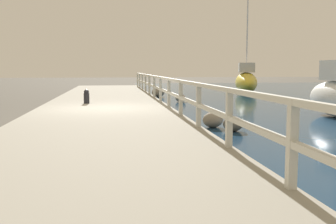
{
  "coord_description": "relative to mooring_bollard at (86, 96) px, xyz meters",
  "views": [
    {
      "loc": [
        0.23,
        -13.22,
        1.63
      ],
      "look_at": [
        1.67,
        -3.22,
        0.51
      ],
      "focal_mm": 42.0,
      "sensor_mm": 36.0,
      "label": 1
    }
  ],
  "objects": [
    {
      "name": "mooring_bollard",
      "position": [
        0.0,
        0.0,
        0.0
      ],
      "size": [
        0.21,
        0.21,
        0.53
      ],
      "color": "black",
      "rests_on": "dock_walkway"
    },
    {
      "name": "boulder_upstream",
      "position": [
        4.06,
        -5.34,
        -0.38
      ],
      "size": [
        0.53,
        0.48,
        0.4
      ],
      "color": "#666056",
      "rests_on": "ground"
    },
    {
      "name": "boulder_water_edge",
      "position": [
        3.6,
        7.29,
        -0.3
      ],
      "size": [
        0.74,
        0.66,
        0.55
      ],
      "color": "gray",
      "rests_on": "ground"
    },
    {
      "name": "boulder_downstream",
      "position": [
        3.71,
        -4.62,
        -0.37
      ],
      "size": [
        0.57,
        0.51,
        0.43
      ],
      "color": "gray",
      "rests_on": "ground"
    },
    {
      "name": "boulder_mid_strip",
      "position": [
        4.29,
        3.77,
        -0.39
      ],
      "size": [
        0.51,
        0.46,
        0.39
      ],
      "color": "gray",
      "rests_on": "ground"
    },
    {
      "name": "railing",
      "position": [
        2.88,
        -1.89,
        0.41
      ],
      "size": [
        0.1,
        32.5,
        1.0
      ],
      "color": "beige",
      "rests_on": "dock_walkway"
    },
    {
      "name": "ground_plane",
      "position": [
        0.71,
        -1.89,
        -0.58
      ],
      "size": [
        120.0,
        120.0,
        0.0
      ],
      "primitive_type": "plane",
      "color": "#4C473D"
    },
    {
      "name": "dock_walkway",
      "position": [
        0.71,
        -1.89,
        -0.42
      ],
      "size": [
        4.54,
        36.0,
        0.31
      ],
      "color": "gray",
      "rests_on": "ground"
    },
    {
      "name": "sailboat_yellow",
      "position": [
        9.87,
        10.18,
        0.24
      ],
      "size": [
        2.86,
        5.43,
        6.83
      ],
      "rotation": [
        0.0,
        0.0,
        -0.29
      ],
      "color": "gold",
      "rests_on": "water_surface"
    }
  ]
}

